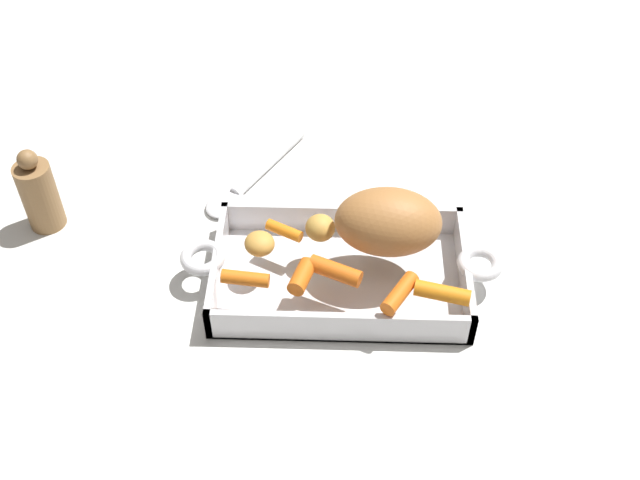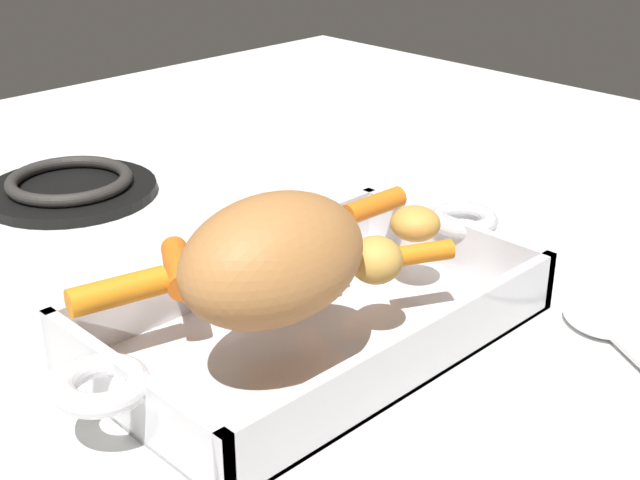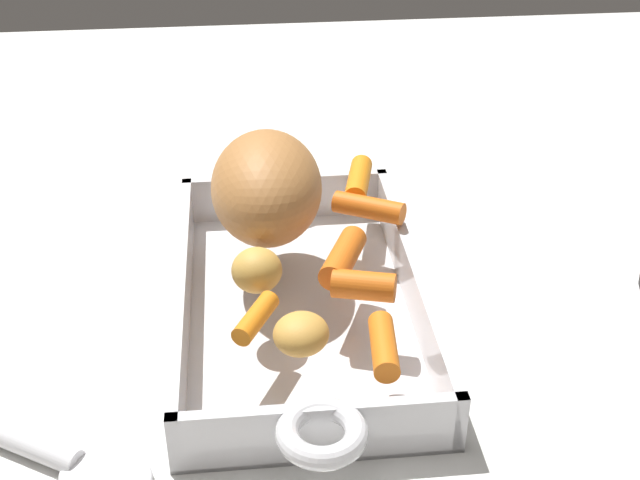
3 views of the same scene
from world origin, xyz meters
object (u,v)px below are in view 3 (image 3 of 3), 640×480
baby_carrot_southwest (369,208)px  baby_carrot_short (359,180)px  baby_carrot_center_left (256,318)px  pork_roast (266,187)px  baby_carrot_long (384,346)px  roasting_dish (299,299)px  potato_halved (301,334)px  baby_carrot_southeast (364,286)px  potato_corner (257,270)px  serving_spoon (31,446)px  baby_carrot_northeast (343,257)px

baby_carrot_southwest → baby_carrot_short: bearing=1.9°
baby_carrot_short → baby_carrot_center_left: baby_carrot_short is taller
pork_roast → baby_carrot_long: 0.20m
roasting_dish → potato_halved: 0.12m
potato_halved → pork_roast: bearing=5.2°
baby_carrot_southeast → potato_corner: (0.02, 0.08, 0.01)m
pork_roast → baby_carrot_center_left: size_ratio=2.72×
potato_halved → potato_corner: 0.09m
baby_carrot_short → baby_carrot_center_left: 0.23m
baby_carrot_short → baby_carrot_center_left: size_ratio=1.36×
baby_carrot_southwest → serving_spoon: bearing=128.7°
roasting_dish → baby_carrot_center_left: 0.10m
baby_carrot_short → potato_corner: potato_corner is taller
roasting_dish → pork_roast: bearing=20.3°
baby_carrot_short → potato_halved: (-0.24, 0.08, 0.00)m
pork_roast → serving_spoon: pork_roast is taller
pork_roast → potato_corner: (-0.09, 0.01, -0.03)m
pork_roast → baby_carrot_northeast: size_ratio=2.03×
baby_carrot_center_left → baby_carrot_southwest: bearing=-35.5°
potato_halved → baby_carrot_short: bearing=-17.7°
roasting_dish → potato_halved: bearing=176.3°
roasting_dish → baby_carrot_center_left: baby_carrot_center_left is taller
baby_carrot_long → potato_corner: potato_corner is taller
pork_roast → baby_carrot_short: (0.07, -0.09, -0.03)m
potato_halved → serving_spoon: size_ratio=0.19×
pork_roast → potato_corner: size_ratio=3.46×
baby_carrot_southeast → baby_carrot_center_left: baby_carrot_southeast is taller
baby_carrot_long → potato_corner: size_ratio=1.51×
baby_carrot_southeast → roasting_dish: bearing=43.6°
baby_carrot_southwest → potato_corner: potato_corner is taller
baby_carrot_long → potato_halved: bearing=76.7°
roasting_dish → pork_roast: size_ratio=3.07×
baby_carrot_southwest → potato_corner: 0.15m
roasting_dish → potato_corner: size_ratio=10.62×
baby_carrot_northeast → baby_carrot_center_left: size_ratio=1.34×
baby_carrot_northeast → potato_corner: size_ratio=1.70×
baby_carrot_southwest → potato_halved: potato_halved is taller
baby_carrot_northeast → baby_carrot_southeast: (-0.04, -0.01, 0.00)m
roasting_dish → baby_carrot_southeast: size_ratio=8.72×
baby_carrot_southeast → baby_carrot_long: (-0.07, -0.00, -0.00)m
baby_carrot_center_left → pork_roast: bearing=-6.6°
pork_roast → baby_carrot_center_left: 0.14m
roasting_dish → baby_carrot_southwest: (0.07, -0.07, 0.04)m
baby_carrot_northeast → serving_spoon: baby_carrot_northeast is taller
roasting_dish → potato_corner: potato_corner is taller
serving_spoon → baby_carrot_southwest: bearing=69.8°
baby_carrot_southeast → pork_roast: bearing=32.3°
baby_carrot_center_left → serving_spoon: bearing=111.7°
baby_carrot_long → serving_spoon: (-0.02, 0.25, -0.05)m
baby_carrot_short → potato_corner: bearing=146.4°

